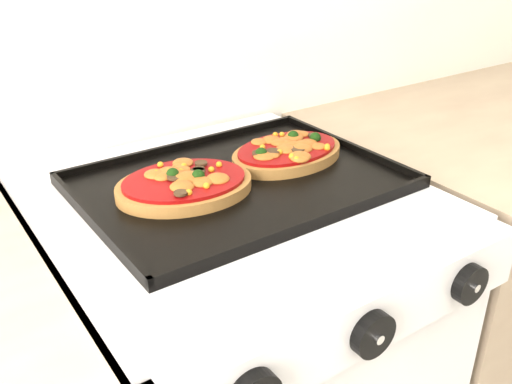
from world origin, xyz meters
TOP-DOWN VIEW (x-y plane):
  - control_panel at (-0.03, 1.39)m, footprint 0.60×0.02m
  - knob_center at (-0.03, 1.37)m, footprint 0.06×0.02m
  - knob_right at (0.16, 1.37)m, footprint 0.06×0.02m
  - baking_tray at (0.00, 1.71)m, footprint 0.51×0.38m
  - pizza_left at (-0.09, 1.73)m, footprint 0.24×0.20m
  - pizza_right at (0.12, 1.74)m, footprint 0.23×0.16m

SIDE VIEW (x-z plane):
  - control_panel at x=-0.03m, z-range 0.81..0.90m
  - knob_center at x=-0.03m, z-range 0.82..0.89m
  - knob_right at x=0.16m, z-range 0.83..0.88m
  - baking_tray at x=0.00m, z-range 0.91..0.93m
  - pizza_left at x=-0.09m, z-range 0.92..0.95m
  - pizza_right at x=0.12m, z-range 0.92..0.95m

